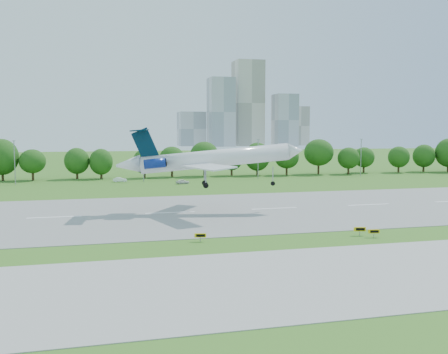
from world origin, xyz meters
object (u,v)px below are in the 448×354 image
taxi_sign_left (200,236)px  service_vehicle_b (183,182)px  service_vehicle_a (120,180)px  airliner (206,159)px

taxi_sign_left → service_vehicle_b: 73.08m
service_vehicle_a → service_vehicle_b: bearing=-122.0°
taxi_sign_left → service_vehicle_b: service_vehicle_b is taller
taxi_sign_left → service_vehicle_b: size_ratio=0.43×
service_vehicle_a → service_vehicle_b: size_ratio=1.06×
service_vehicle_b → taxi_sign_left: bearing=161.9°
airliner → taxi_sign_left: bearing=-95.1°
taxi_sign_left → service_vehicle_a: 82.33m
airliner → service_vehicle_b: 49.09m
taxi_sign_left → airliner: bearing=89.6°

